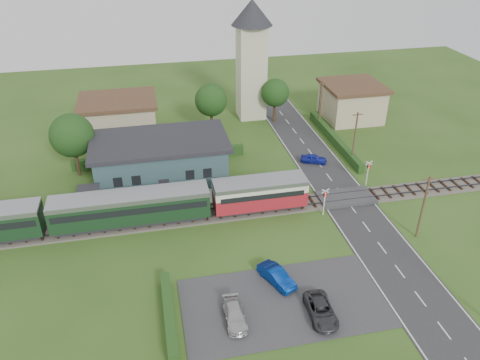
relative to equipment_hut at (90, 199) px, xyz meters
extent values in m
plane|color=#2D4C19|center=(18.00, -5.20, -1.75)|extent=(120.00, 120.00, 0.00)
cube|color=#4C443D|center=(18.00, -3.20, -1.65)|extent=(76.00, 3.20, 0.20)
cube|color=#3F3F47|center=(18.00, -3.92, -1.33)|extent=(76.00, 0.08, 0.15)
cube|color=#3F3F47|center=(18.00, -2.48, -1.33)|extent=(76.00, 0.08, 0.15)
cube|color=#28282B|center=(28.00, -5.20, -1.72)|extent=(6.00, 70.00, 0.05)
cube|color=#333335|center=(16.50, -17.20, -1.71)|extent=(17.00, 9.00, 0.08)
cube|color=#333335|center=(28.00, -3.20, -1.52)|extent=(6.20, 3.40, 0.45)
cube|color=gray|center=(8.00, 0.00, -1.52)|extent=(30.00, 3.00, 0.45)
cube|color=beige|center=(0.00, 0.00, -0.10)|extent=(2.00, 2.00, 2.40)
cube|color=#232328|center=(0.00, 0.00, 1.18)|extent=(2.30, 2.30, 0.15)
cube|color=#344C50|center=(8.00, 5.80, 0.65)|extent=(15.00, 8.00, 4.80)
cube|color=#232328|center=(8.00, 5.80, 3.30)|extent=(16.00, 9.00, 0.50)
cube|color=#232328|center=(8.00, 1.86, -0.65)|extent=(1.20, 0.12, 2.20)
cube|color=black|center=(3.00, 1.86, 0.65)|extent=(1.00, 0.12, 1.20)
cube|color=black|center=(5.00, 1.86, 0.65)|extent=(1.00, 0.12, 1.20)
cube|color=black|center=(11.00, 1.86, 0.65)|extent=(1.00, 0.12, 1.20)
cube|color=black|center=(13.00, 1.86, 0.65)|extent=(1.00, 0.12, 1.20)
cube|color=#232328|center=(17.93, -3.20, -1.16)|extent=(9.00, 2.20, 0.50)
cube|color=#A41B26|center=(17.93, -3.20, -0.16)|extent=(10.00, 2.80, 1.80)
cube|color=silver|center=(17.93, -3.20, 1.09)|extent=(10.00, 2.82, 0.90)
cube|color=black|center=(17.93, -3.20, 0.74)|extent=(9.00, 2.88, 0.60)
cube|color=gray|center=(17.93, -3.20, 1.74)|extent=(10.00, 2.90, 0.45)
cube|color=#232328|center=(4.33, -3.20, -1.16)|extent=(15.20, 2.20, 0.50)
cube|color=black|center=(4.33, -3.20, 0.34)|extent=(16.00, 2.80, 2.60)
cube|color=black|center=(4.33, -3.20, 0.74)|extent=(15.40, 2.86, 0.70)
cube|color=gray|center=(4.33, -3.20, 1.74)|extent=(16.00, 2.90, 0.50)
cube|color=beige|center=(23.00, 22.80, 5.25)|extent=(4.00, 4.00, 14.00)
cone|color=#232328|center=(23.00, 22.80, 14.05)|extent=(6.00, 6.00, 3.60)
cube|color=tan|center=(3.00, 19.80, 0.75)|extent=(10.00, 8.00, 5.00)
cube|color=#472D1E|center=(3.00, 19.80, 3.50)|extent=(10.80, 8.80, 0.50)
cube|color=tan|center=(38.00, 18.80, 0.75)|extent=(8.00, 8.00, 5.00)
cube|color=#472D1E|center=(38.00, 18.80, 3.50)|extent=(8.80, 8.80, 0.50)
cube|color=#193814|center=(7.00, -17.20, -1.15)|extent=(0.80, 9.00, 1.20)
cube|color=#193814|center=(32.20, 10.80, -1.15)|extent=(0.80, 18.00, 1.20)
cube|color=#193814|center=(8.00, 10.30, -1.10)|extent=(22.00, 0.80, 1.30)
cylinder|color=#332316|center=(-2.00, 8.80, 0.32)|extent=(0.44, 0.44, 4.12)
sphere|color=#143311|center=(-2.00, 8.80, 3.65)|extent=(5.20, 5.20, 5.20)
cylinder|color=#332316|center=(16.00, 17.80, 0.18)|extent=(0.44, 0.44, 3.85)
sphere|color=#143311|center=(16.00, 17.80, 3.29)|extent=(4.60, 4.60, 4.60)
cylinder|color=#332316|center=(26.00, 19.80, 0.04)|extent=(0.44, 0.44, 3.58)
sphere|color=#143311|center=(26.00, 19.80, 2.93)|extent=(4.20, 4.20, 4.20)
cylinder|color=#473321|center=(32.20, -11.20, 1.75)|extent=(0.22, 0.22, 7.00)
cube|color=#473321|center=(32.20, -11.20, 4.95)|extent=(1.40, 0.10, 0.10)
cylinder|color=#473321|center=(32.20, 4.80, 1.75)|extent=(0.22, 0.22, 7.00)
cube|color=#473321|center=(32.20, 4.80, 4.95)|extent=(1.40, 0.10, 0.10)
cylinder|color=#473321|center=(32.20, 16.80, 1.75)|extent=(0.22, 0.22, 7.00)
cube|color=#473321|center=(32.20, 16.80, 4.95)|extent=(1.40, 0.10, 0.10)
cylinder|color=silver|center=(24.40, -5.60, -0.25)|extent=(0.12, 0.12, 3.00)
cube|color=#232328|center=(24.40, -5.60, 0.85)|extent=(0.35, 0.18, 0.55)
sphere|color=#FF190C|center=(24.40, -5.72, 1.00)|extent=(0.14, 0.14, 0.14)
sphere|color=#FF190C|center=(24.40, -5.72, 0.70)|extent=(0.14, 0.14, 0.14)
cube|color=silver|center=(24.40, -5.60, 1.25)|extent=(0.84, 0.05, 0.55)
cube|color=silver|center=(24.40, -5.60, 1.25)|extent=(0.84, 0.05, 0.55)
cylinder|color=silver|center=(31.60, -0.80, -0.25)|extent=(0.12, 0.12, 3.00)
cube|color=#232328|center=(31.60, -0.80, 0.85)|extent=(0.35, 0.18, 0.55)
sphere|color=#FF190C|center=(31.60, -0.92, 1.00)|extent=(0.14, 0.14, 0.14)
sphere|color=#FF190C|center=(31.60, -0.92, 0.70)|extent=(0.14, 0.14, 0.14)
cube|color=silver|center=(31.60, -0.80, 1.25)|extent=(0.84, 0.05, 0.55)
cube|color=silver|center=(31.60, -0.80, 1.25)|extent=(0.84, 0.05, 0.55)
cylinder|color=#3F3F47|center=(-4.00, 14.80, 0.75)|extent=(0.14, 0.14, 5.00)
sphere|color=orange|center=(-4.00, 14.80, 3.25)|extent=(0.30, 0.30, 0.30)
cylinder|color=#3F3F47|center=(34.00, 21.80, 0.75)|extent=(0.14, 0.14, 5.00)
sphere|color=orange|center=(34.00, 21.80, 3.25)|extent=(0.30, 0.30, 0.30)
imported|color=#1923A6|center=(27.40, 5.84, -1.13)|extent=(3.56, 2.53, 1.12)
imported|color=navy|center=(16.60, -14.70, -1.00)|extent=(2.93, 4.25, 1.33)
imported|color=#B2B2B2|center=(12.12, -18.28, -1.10)|extent=(1.63, 3.94, 1.14)
imported|color=#313235|center=(19.01, -19.26, -1.07)|extent=(2.19, 4.42, 1.20)
imported|color=gray|center=(14.28, -0.67, -0.37)|extent=(0.79, 0.67, 1.85)
imported|color=gray|center=(0.74, 0.07, -0.45)|extent=(0.88, 0.99, 1.70)
camera|label=1|loc=(7.02, -44.41, 27.05)|focal=35.00mm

